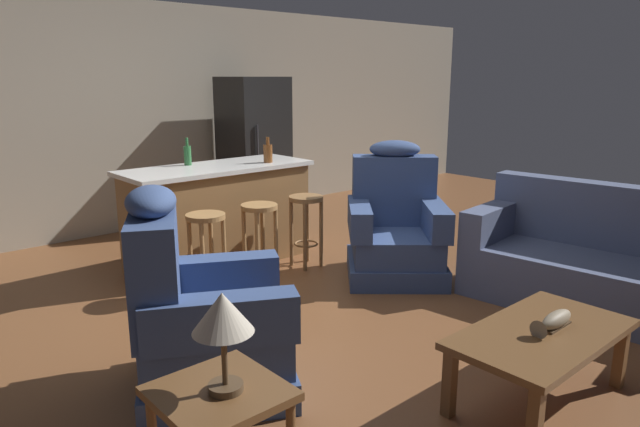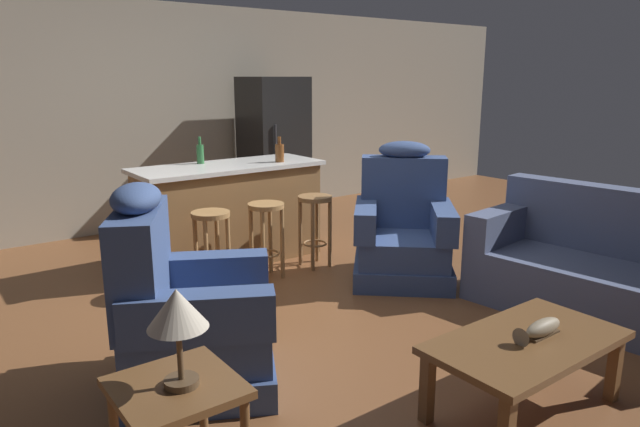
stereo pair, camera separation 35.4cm
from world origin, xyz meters
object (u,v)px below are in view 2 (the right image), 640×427
Objects in this scene: recliner_near_island at (403,231)px; bar_stool_left at (211,236)px; bottle_tall_green at (280,152)px; recliner_near_lamp at (184,315)px; bottle_short_amber at (200,153)px; couch at (608,273)px; refrigerator at (274,149)px; fish_figurine at (539,330)px; coffee_table at (526,348)px; kitchen_island at (230,213)px; bar_stool_right at (315,218)px; end_table at (177,406)px; table_lamp at (177,313)px; bar_stool_middle at (266,226)px.

bar_stool_left is (-1.52, 0.71, 0.05)m from recliner_near_island.
recliner_near_lamp is at bearing -135.64° from bottle_tall_green.
bar_stool_left is at bearing -111.11° from bottle_short_amber.
couch is at bearing -59.99° from bottle_short_amber.
recliner_near_lamp is 0.68× the size of refrigerator.
fish_figurine is 1.96m from recliner_near_lamp.
kitchen_island is at bearing 90.32° from coffee_table.
fish_figurine is at bearing -21.89° from coffee_table.
refrigerator reaches higher than bar_stool_right.
fish_figurine is 0.61× the size of end_table.
table_lamp is at bearing -126.49° from refrigerator.
end_table is 3.17m from bar_stool_right.
bar_stool_left and bar_stool_middle have the same top height.
kitchen_island is at bearing 91.43° from fish_figurine.
coffee_table is 2.68m from bar_stool_left.
recliner_near_island is 1.76× the size of bar_stool_middle.
bar_stool_right is at bearing 78.39° from coffee_table.
end_table is at bearing -126.80° from refrigerator.
bar_stool_right is (-1.05, 2.26, 0.13)m from couch.
fish_figurine is at bearing -16.55° from recliner_near_lamp.
table_lamp is at bearing -118.80° from bar_stool_left.
refrigerator is (1.77, 1.83, 0.41)m from bar_stool_left.
bar_stool_right is at bearing -80.94° from bottle_tall_green.
fish_figurine is 0.17× the size of couch.
coffee_table is 0.61× the size of kitchen_island.
bottle_tall_green is at bearing 50.63° from table_lamp.
bottle_tall_green reaches higher than bar_stool_right.
couch is (1.53, 0.40, -0.12)m from fish_figurine.
end_table is (-2.75, -1.47, 0.04)m from recliner_near_island.
bottle_tall_green reaches higher than fish_figurine.
refrigerator reaches higher than recliner_near_lamp.
table_lamp reaches higher than couch.
kitchen_island is at bearing -136.53° from refrigerator.
bar_stool_left is 2.58m from refrigerator.
refrigerator reaches higher than fish_figurine.
end_table is at bearing -87.02° from recliner_near_lamp.
recliner_near_lamp is 1.51m from bar_stool_left.
bar_stool_left is at bearing 101.32° from coffee_table.
fish_figurine is 2.72m from bar_stool_left.
bar_stool_middle is 1.04m from bottle_short_amber.
coffee_table is at bearing -89.68° from kitchen_island.
recliner_near_lamp is 0.67× the size of kitchen_island.
recliner_near_lamp is at bearing 66.13° from table_lamp.
bar_stool_left is at bearing 102.53° from fish_figurine.
bar_stool_left is at bearing 180.00° from bar_stool_middle.
refrigerator is (-0.34, 4.09, 0.54)m from couch.
bar_stool_right is (0.53, 0.00, 0.00)m from bar_stool_middle.
fish_figurine reaches higher than coffee_table.
recliner_near_island is 2.93× the size of table_lamp.
bar_stool_right is at bearing -105.40° from recliner_near_island.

